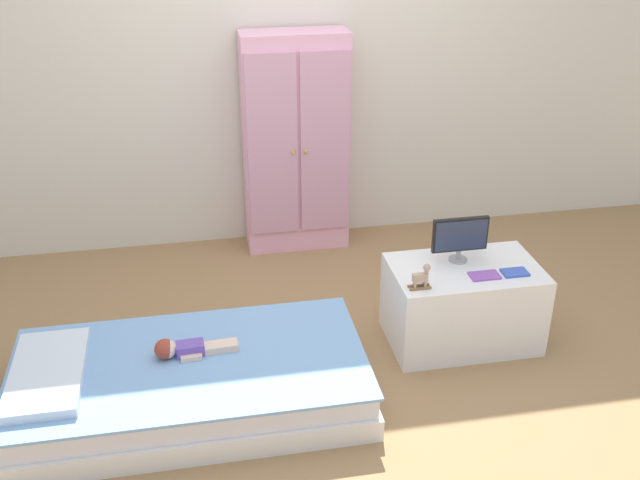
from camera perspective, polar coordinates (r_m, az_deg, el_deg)
ground_plane at (r=3.88m, az=1.03°, el=-9.69°), size 10.00×10.00×0.02m
back_wall at (r=4.76m, az=-2.77°, el=15.35°), size 6.40×0.05×2.70m
bed at (r=3.61m, az=-9.89°, el=-10.76°), size 1.66×0.87×0.24m
pillow at (r=3.60m, az=-20.25°, el=-9.57°), size 0.32×0.62×0.05m
doll at (r=3.57m, az=-10.68°, el=-8.22°), size 0.39×0.14×0.10m
wardrobe at (r=4.77m, az=-1.88°, el=7.40°), size 0.66×0.30×1.42m
tv_stand at (r=4.02m, az=10.91°, el=-4.86°), size 0.78×0.48×0.44m
tv_monitor at (r=3.90m, az=10.74°, el=0.28°), size 0.30×0.10×0.25m
rocking_horse_toy at (r=3.66m, az=7.86°, el=-2.81°), size 0.11×0.04×0.13m
book_purple at (r=3.84m, az=12.57°, el=-2.72°), size 0.15×0.09×0.01m
book_blue at (r=3.90m, az=14.78°, el=-2.45°), size 0.13×0.09×0.01m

